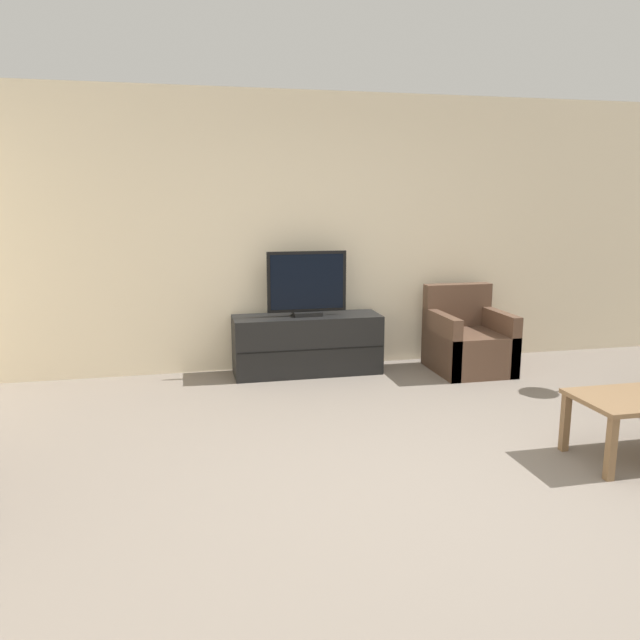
# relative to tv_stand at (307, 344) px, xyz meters

# --- Properties ---
(ground_plane) EXTENTS (24.00, 24.00, 0.00)m
(ground_plane) POSITION_rel_tv_stand_xyz_m (0.25, -2.66, -0.29)
(ground_plane) COLOR slate
(wall_back) EXTENTS (12.00, 0.06, 2.70)m
(wall_back) POSITION_rel_tv_stand_xyz_m (0.25, 0.29, 1.06)
(wall_back) COLOR beige
(wall_back) RESTS_ON ground
(tv_stand) EXTENTS (1.43, 0.45, 0.57)m
(tv_stand) POSITION_rel_tv_stand_xyz_m (0.00, 0.00, 0.00)
(tv_stand) COLOR black
(tv_stand) RESTS_ON ground
(tv) EXTENTS (0.77, 0.18, 0.62)m
(tv) POSITION_rel_tv_stand_xyz_m (0.00, -0.00, 0.58)
(tv) COLOR black
(tv) RESTS_ON tv_stand
(armchair) EXTENTS (0.70, 0.76, 0.83)m
(armchair) POSITION_rel_tv_stand_xyz_m (1.58, -0.24, -0.01)
(armchair) COLOR brown
(armchair) RESTS_ON ground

